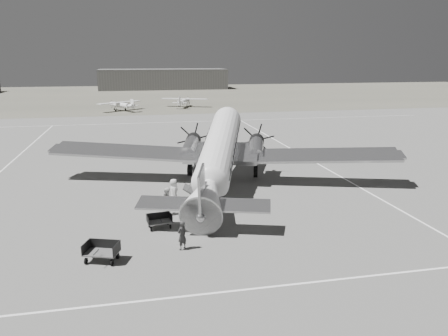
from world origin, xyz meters
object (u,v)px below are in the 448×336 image
(hangar_main, at_px, (163,79))
(passenger, at_px, (174,192))
(baggage_cart_near, at_px, (159,221))
(dc3_airliner, at_px, (219,154))
(ground_crew, at_px, (182,235))
(light_plane_left, at_px, (121,106))
(light_plane_right, at_px, (184,102))
(ramp_agent, at_px, (168,201))
(baggage_cart_far, at_px, (102,252))

(hangar_main, height_order, passenger, hangar_main)
(hangar_main, xyz_separation_m, baggage_cart_near, (-9.50, -125.73, -2.86))
(dc3_airliner, distance_m, ground_crew, 11.81)
(light_plane_left, relative_size, passenger, 5.04)
(light_plane_right, bearing_deg, dc3_airliner, -73.01)
(dc3_airliner, distance_m, ramp_agent, 7.13)
(ground_crew, bearing_deg, light_plane_left, -124.21)
(passenger, bearing_deg, ramp_agent, 163.50)
(hangar_main, xyz_separation_m, baggage_cart_far, (-12.71, -129.69, -2.79))
(hangar_main, relative_size, light_plane_left, 4.35)
(hangar_main, distance_m, light_plane_left, 63.58)
(dc3_airliner, distance_m, baggage_cart_near, 9.44)
(hangar_main, xyz_separation_m, passenger, (-8.18, -121.50, -2.34))
(ground_crew, bearing_deg, ramp_agent, -124.93)
(ground_crew, bearing_deg, baggage_cart_near, -111.17)
(baggage_cart_far, relative_size, ground_crew, 1.10)
(hangar_main, xyz_separation_m, ramp_agent, (-8.78, -123.43, -2.36))
(hangar_main, xyz_separation_m, dc3_airliner, (-4.27, -118.24, -0.48))
(light_plane_left, xyz_separation_m, ramp_agent, (4.12, -61.22, -0.06))
(baggage_cart_near, xyz_separation_m, baggage_cart_far, (-3.21, -3.96, 0.07))
(baggage_cart_far, xyz_separation_m, ramp_agent, (3.93, 6.26, 0.43))
(light_plane_right, height_order, ramp_agent, light_plane_right)
(baggage_cart_near, distance_m, baggage_cart_far, 5.10)
(hangar_main, distance_m, ground_crew, 129.39)
(dc3_airliner, xyz_separation_m, baggage_cart_far, (-8.43, -11.45, -2.31))
(hangar_main, xyz_separation_m, ground_crew, (-8.48, -129.09, -2.48))
(hangar_main, distance_m, baggage_cart_far, 130.34)
(light_plane_right, height_order, passenger, light_plane_right)
(light_plane_left, relative_size, baggage_cart_near, 6.17)
(baggage_cart_far, xyz_separation_m, ground_crew, (4.23, 0.60, 0.31))
(passenger, bearing_deg, hangar_main, -3.04)
(dc3_airliner, height_order, passenger, dc3_airliner)
(hangar_main, height_order, baggage_cart_far, hangar_main)
(ground_crew, distance_m, ramp_agent, 5.67)
(light_plane_left, bearing_deg, passenger, -122.73)
(baggage_cart_far, bearing_deg, ramp_agent, 77.22)
(dc3_airliner, bearing_deg, light_plane_left, 116.07)
(light_plane_right, bearing_deg, ramp_agent, -76.57)
(baggage_cart_far, height_order, passenger, passenger)
(baggage_cart_far, distance_m, passenger, 9.37)
(dc3_airliner, height_order, ground_crew, dc3_airliner)
(light_plane_left, height_order, light_plane_right, light_plane_right)
(baggage_cart_near, xyz_separation_m, ramp_agent, (0.72, 2.29, 0.50))
(baggage_cart_far, bearing_deg, passenger, 80.39)
(hangar_main, distance_m, ramp_agent, 123.77)
(light_plane_right, distance_m, baggage_cart_near, 68.59)
(light_plane_left, bearing_deg, light_plane_right, -18.79)
(dc3_airliner, distance_m, passenger, 5.42)
(ramp_agent, height_order, passenger, passenger)
(light_plane_left, bearing_deg, dc3_airliner, -118.52)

